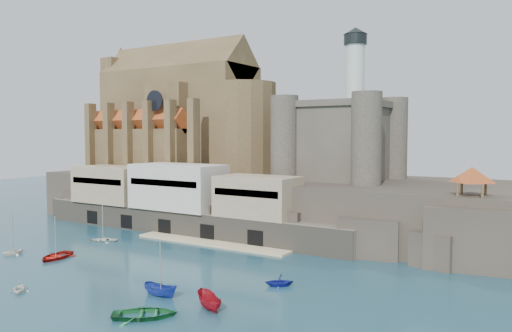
{
  "coord_description": "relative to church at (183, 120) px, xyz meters",
  "views": [
    {
      "loc": [
        53.27,
        -49.46,
        18.53
      ],
      "look_at": [
        2.33,
        32.0,
        12.64
      ],
      "focal_mm": 35.0,
      "sensor_mm": 36.0,
      "label": 1
    }
  ],
  "objects": [
    {
      "name": "rock_outcrop",
      "position": [
        66.13,
        -16.01,
        -18.11
      ],
      "size": [
        14.5,
        10.5,
        8.7
      ],
      "color": "#2C2621",
      "rests_on": "ground"
    },
    {
      "name": "boat_6",
      "position": [
        8.73,
        -32.21,
        -22.13
      ],
      "size": [
        2.5,
        3.65,
        4.98
      ],
      "primitive_type": "imported",
      "rotation": [
        0.0,
        0.0,
        5.17
      ],
      "color": "white",
      "rests_on": "ground"
    },
    {
      "name": "boat_0",
      "position": [
        12.38,
        -44.41,
        -22.13
      ],
      "size": [
        4.71,
        2.53,
        6.33
      ],
      "primitive_type": "imported",
      "rotation": [
        0.0,
        0.0,
        0.29
      ],
      "color": "#AB130B",
      "rests_on": "ground"
    },
    {
      "name": "church",
      "position": [
        0.0,
        0.0,
        0.0
      ],
      "size": [
        47.0,
        25.93,
        30.51
      ],
      "color": "brown",
      "rests_on": "promontory"
    },
    {
      "name": "boat_4",
      "position": [
        4.64,
        -46.37,
        -22.13
      ],
      "size": [
        3.21,
        2.26,
        3.42
      ],
      "primitive_type": "imported",
      "rotation": [
        0.0,
        0.0,
        2.98
      ],
      "color": "white",
      "rests_on": "ground"
    },
    {
      "name": "pavilion",
      "position": [
        66.13,
        -15.85,
        -9.4
      ],
      "size": [
        6.4,
        6.4,
        5.4
      ],
      "color": "brown",
      "rests_on": "rock_outcrop"
    },
    {
      "name": "boat_5",
      "position": [
        45.22,
        -49.45,
        -22.13
      ],
      "size": [
        2.63,
        2.61,
        4.96
      ],
      "primitive_type": "imported",
      "rotation": [
        0.0,
        0.0,
        4.13
      ],
      "color": "maroon",
      "rests_on": "ground"
    },
    {
      "name": "promontory",
      "position": [
        23.94,
        -2.48,
        -17.2
      ],
      "size": [
        100.0,
        36.0,
        10.0
      ],
      "color": "#2C2621",
      "rests_on": "ground"
    },
    {
      "name": "boat_1",
      "position": [
        22.77,
        -56.95,
        -22.13
      ],
      "size": [
        2.99,
        3.01,
        3.05
      ],
      "primitive_type": "imported",
      "rotation": [
        0.0,
        0.0,
        0.8
      ],
      "color": "white",
      "rests_on": "ground"
    },
    {
      "name": "ground",
      "position": [
        24.13,
        -41.85,
        -22.13
      ],
      "size": [
        300.0,
        300.0,
        0.0
      ],
      "primitive_type": "plane",
      "color": "#183E4F",
      "rests_on": "ground"
    },
    {
      "name": "quay",
      "position": [
        13.94,
        -18.78,
        -16.06
      ],
      "size": [
        70.0,
        12.0,
        13.05
      ],
      "color": "#6A6355",
      "rests_on": "ground"
    },
    {
      "name": "castle_keep",
      "position": [
        40.21,
        -0.78,
        -3.81
      ],
      "size": [
        21.2,
        21.2,
        29.3
      ],
      "color": "#433E34",
      "rests_on": "promontory"
    },
    {
      "name": "boat_7",
      "position": [
        47.81,
        -38.59,
        -22.13
      ],
      "size": [
        3.24,
        3.51,
        3.48
      ],
      "primitive_type": "imported",
      "rotation": [
        0.0,
        0.0,
        5.33
      ],
      "color": "navy",
      "rests_on": "ground"
    },
    {
      "name": "boat_2",
      "position": [
        38.02,
        -49.15,
        -22.13
      ],
      "size": [
        1.88,
        1.83,
        4.8
      ],
      "primitive_type": "imported",
      "rotation": [
        0.0,
        0.0,
        1.56
      ],
      "color": "#1E339A",
      "rests_on": "ground"
    },
    {
      "name": "boat_3",
      "position": [
        41.41,
        -55.09,
        -22.13
      ],
      "size": [
        4.05,
        4.55,
        6.64
      ],
      "primitive_type": "imported",
      "rotation": [
        0.0,
        0.0,
        2.25
      ],
      "color": "#21773B",
      "rests_on": "ground"
    }
  ]
}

